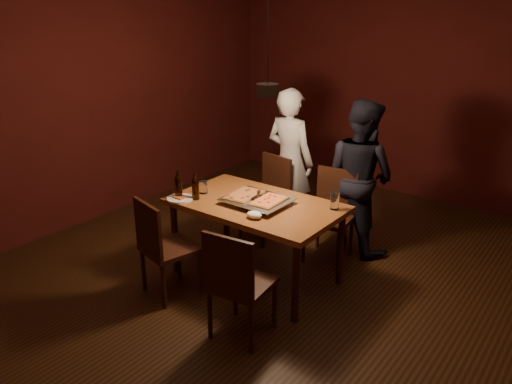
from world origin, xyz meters
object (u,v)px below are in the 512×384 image
Objects in this scene: chair_far_left at (270,189)px; dining_table at (256,210)px; chair_near_left at (161,240)px; plate_slice at (180,198)px; diner_white at (290,161)px; pizza_tray at (257,201)px; pendant_lamp at (267,89)px; beer_bottle_b at (195,186)px; diner_dark at (360,176)px; chair_far_right at (332,206)px; chair_near_right at (236,276)px; beer_bottle_a at (178,184)px.

dining_table is at bearing 128.27° from chair_far_left.
chair_near_left is 0.47m from plate_slice.
pizza_tray is at bearing 113.42° from diner_white.
pendant_lamp is (0.08, 0.03, 0.99)m from pizza_tray.
diner_dark reaches higher than beer_bottle_b.
plate_slice is (-0.93, -1.16, 0.22)m from chair_far_right.
diner_dark is (0.01, 1.97, 0.24)m from chair_near_right.
pizza_tray is at bearing 25.38° from beer_bottle_a.
plate_slice is at bearing 148.36° from chair_near_right.
pendant_lamp reaches higher than chair_near_left.
dining_table is 0.59m from beer_bottle_b.
plate_slice is at bearing 85.23° from diner_white.
dining_table is 0.70m from plate_slice.
dining_table is at bearing 112.50° from diner_white.
beer_bottle_b is at bearing -151.70° from dining_table.
chair_far_right is 0.31× the size of diner_dark.
plate_slice is 0.22× the size of pendant_lamp.
dining_table is 0.94× the size of diner_white.
diner_white is at bearing 105.80° from chair_near_right.
chair_near_left is at bearing 80.39° from diner_dark.
pendant_lamp reaches higher than chair_far_left.
diner_white is at bearing -30.14° from chair_far_right.
pendant_lamp is (-0.34, -1.13, 0.98)m from diner_dark.
chair_near_right reaches higher than dining_table.
chair_far_right reaches higher than plate_slice.
chair_far_right is 1.00× the size of chair_near_right.
dining_table is 0.88m from chair_near_left.
plate_slice is (-0.59, -0.35, 0.08)m from dining_table.
chair_far_left is 1.87m from chair_near_right.
chair_far_right and chair_near_left have the same top height.
diner_dark reaches higher than pizza_tray.
pizza_tray is (0.03, -0.02, 0.10)m from dining_table.
dining_table is 1.09m from pendant_lamp.
diner_dark is 1.42× the size of pendant_lamp.
beer_bottle_b is at bearing 72.29° from diner_dark.
chair_near_right is at bearing -63.13° from pizza_tray.
diner_white is (0.22, 1.46, 0.04)m from plate_slice.
chair_near_right reaches higher than pizza_tray.
chair_far_left is (-0.44, 0.82, -0.14)m from dining_table.
pendant_lamp is at bearing 21.22° from pizza_tray.
pizza_tray is 2.29× the size of plate_slice.
dining_table is at bearing -173.13° from pendant_lamp.
pendant_lamp is at bearing 24.85° from beer_bottle_b.
chair_near_right is 0.44× the size of pendant_lamp.
chair_near_left is (-0.01, -1.56, 0.00)m from chair_far_left.
beer_bottle_b is at bearing 108.07° from chair_near_left.
chair_far_right is 0.43m from diner_dark.
pizza_tray is 0.71m from plate_slice.
plate_slice is 0.15× the size of diner_white.
plate_slice is at bearing 92.67° from chair_far_left.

